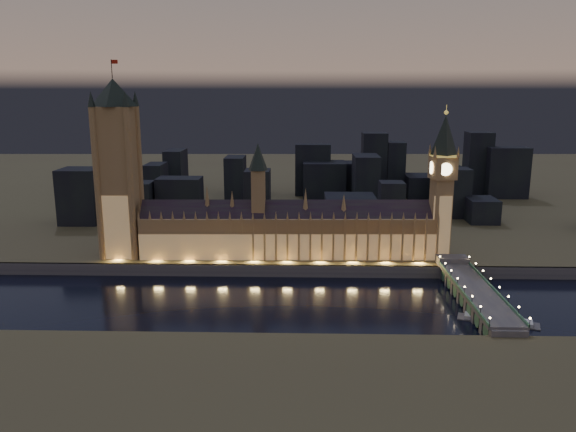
{
  "coord_description": "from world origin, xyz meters",
  "views": [
    {
      "loc": [
        14.88,
        -311.46,
        121.1
      ],
      "look_at": [
        5.0,
        55.0,
        38.0
      ],
      "focal_mm": 35.0,
      "sensor_mm": 36.0,
      "label": 1
    }
  ],
  "objects_px": {
    "victoria_tower": "(118,161)",
    "elizabeth_tower": "(442,175)",
    "palace_of_westminster": "(287,230)",
    "river_boat": "(498,319)",
    "westminster_bridge": "(473,294)"
  },
  "relations": [
    {
      "from": "victoria_tower",
      "to": "elizabeth_tower",
      "type": "bearing_deg",
      "value": -0.0
    },
    {
      "from": "palace_of_westminster",
      "to": "river_boat",
      "type": "distance_m",
      "value": 149.41
    },
    {
      "from": "palace_of_westminster",
      "to": "river_boat",
      "type": "bearing_deg",
      "value": -38.42
    },
    {
      "from": "elizabeth_tower",
      "to": "river_boat",
      "type": "xyz_separation_m",
      "value": [
        11.24,
        -91.73,
        -63.83
      ]
    },
    {
      "from": "elizabeth_tower",
      "to": "westminster_bridge",
      "type": "distance_m",
      "value": 88.5
    },
    {
      "from": "river_boat",
      "to": "palace_of_westminster",
      "type": "bearing_deg",
      "value": 141.58
    },
    {
      "from": "river_boat",
      "to": "elizabeth_tower",
      "type": "bearing_deg",
      "value": 96.98
    },
    {
      "from": "palace_of_westminster",
      "to": "elizabeth_tower",
      "type": "bearing_deg",
      "value": 0.1
    },
    {
      "from": "palace_of_westminster",
      "to": "river_boat",
      "type": "relative_size",
      "value": 4.78
    },
    {
      "from": "victoria_tower",
      "to": "river_boat",
      "type": "bearing_deg",
      "value": -21.81
    },
    {
      "from": "palace_of_westminster",
      "to": "westminster_bridge",
      "type": "height_order",
      "value": "palace_of_westminster"
    },
    {
      "from": "westminster_bridge",
      "to": "river_boat",
      "type": "height_order",
      "value": "westminster_bridge"
    },
    {
      "from": "palace_of_westminster",
      "to": "victoria_tower",
      "type": "height_order",
      "value": "victoria_tower"
    },
    {
      "from": "palace_of_westminster",
      "to": "victoria_tower",
      "type": "distance_m",
      "value": 123.23
    },
    {
      "from": "westminster_bridge",
      "to": "elizabeth_tower",
      "type": "bearing_deg",
      "value": 94.92
    }
  ]
}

